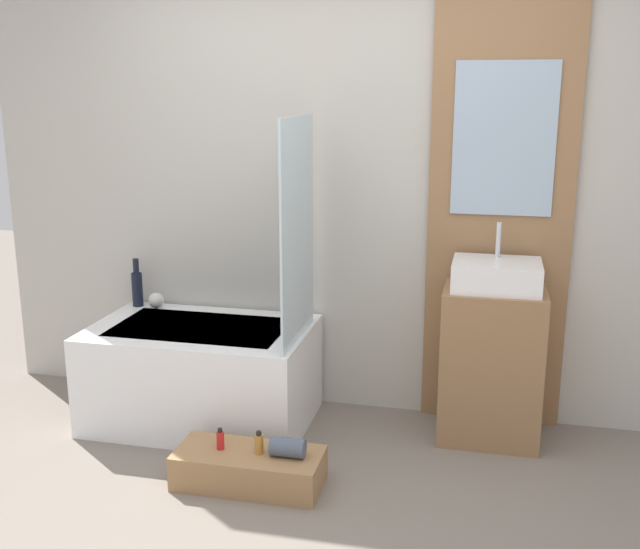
{
  "coord_description": "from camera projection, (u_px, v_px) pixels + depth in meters",
  "views": [
    {
      "loc": [
        0.81,
        -2.49,
        1.81
      ],
      "look_at": [
        0.07,
        0.69,
        1.0
      ],
      "focal_mm": 42.0,
      "sensor_mm": 36.0,
      "label": 1
    }
  ],
  "objects": [
    {
      "name": "wall_tiled_back",
      "position": [
        345.0,
        183.0,
        4.15
      ],
      "size": [
        4.2,
        0.06,
        2.6
      ],
      "primitive_type": "cube",
      "color": "#B7B2A8",
      "rests_on": "ground_plane"
    },
    {
      "name": "wall_wood_accent",
      "position": [
        501.0,
        185.0,
        3.91
      ],
      "size": [
        0.75,
        0.04,
        2.6
      ],
      "color": "#8E6642",
      "rests_on": "ground_plane"
    },
    {
      "name": "bathtub",
      "position": [
        202.0,
        374.0,
        4.14
      ],
      "size": [
        1.19,
        0.76,
        0.55
      ],
      "color": "white",
      "rests_on": "ground_plane"
    },
    {
      "name": "glass_shower_screen",
      "position": [
        297.0,
        231.0,
        3.76
      ],
      "size": [
        0.01,
        0.61,
        1.13
      ],
      "primitive_type": "cube",
      "color": "silver",
      "rests_on": "bathtub"
    },
    {
      "name": "wooden_step_bench",
      "position": [
        249.0,
        468.0,
        3.5
      ],
      "size": [
        0.69,
        0.3,
        0.17
      ],
      "primitive_type": "cube",
      "color": "#997047",
      "rests_on": "ground_plane"
    },
    {
      "name": "vanity_cabinet",
      "position": [
        491.0,
        364.0,
        3.92
      ],
      "size": [
        0.52,
        0.41,
        0.82
      ],
      "primitive_type": "cube",
      "color": "#8E6642",
      "rests_on": "ground_plane"
    },
    {
      "name": "sink",
      "position": [
        496.0,
        275.0,
        3.8
      ],
      "size": [
        0.44,
        0.34,
        0.33
      ],
      "color": "white",
      "rests_on": "vanity_cabinet"
    },
    {
      "name": "vase_tall_dark",
      "position": [
        137.0,
        287.0,
        4.44
      ],
      "size": [
        0.06,
        0.06,
        0.29
      ],
      "color": "black",
      "rests_on": "bathtub"
    },
    {
      "name": "vase_round_light",
      "position": [
        156.0,
        300.0,
        4.42
      ],
      "size": [
        0.09,
        0.09,
        0.09
      ],
      "primitive_type": "sphere",
      "color": "silver",
      "rests_on": "bathtub"
    },
    {
      "name": "bottle_soap_primary",
      "position": [
        220.0,
        440.0,
        3.5
      ],
      "size": [
        0.04,
        0.04,
        0.1
      ],
      "color": "red",
      "rests_on": "wooden_step_bench"
    },
    {
      "name": "bottle_soap_secondary",
      "position": [
        259.0,
        443.0,
        3.46
      ],
      "size": [
        0.04,
        0.04,
        0.11
      ],
      "color": "#B2752D",
      "rests_on": "wooden_step_bench"
    },
    {
      "name": "towel_roll",
      "position": [
        288.0,
        447.0,
        3.43
      ],
      "size": [
        0.16,
        0.09,
        0.09
      ],
      "primitive_type": "cylinder",
      "rotation": [
        0.0,
        1.57,
        0.0
      ],
      "color": "#4C5666",
      "rests_on": "wooden_step_bench"
    }
  ]
}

